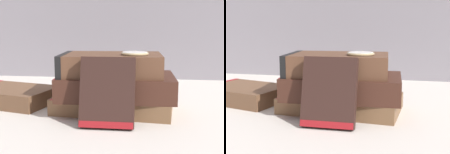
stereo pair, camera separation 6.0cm
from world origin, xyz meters
The scene contains 8 objects.
ground_plane centered at (0.00, 0.00, 0.00)m, with size 3.00×3.00×0.00m, color silver.
book_flat_bottom centered at (0.00, 0.01, 0.02)m, with size 0.26×0.17×0.03m.
book_flat_middle centered at (0.00, 0.00, 0.06)m, with size 0.25×0.16×0.05m.
book_flat_top centered at (-0.01, 0.00, 0.10)m, with size 0.22×0.15×0.05m.
book_side_left centered at (-0.26, 0.05, 0.02)m, with size 0.22×0.18×0.04m.
book_leaning_front centered at (0.00, -0.10, 0.06)m, with size 0.10×0.05×0.13m.
pocket_watch centered at (0.05, -0.02, 0.13)m, with size 0.06×0.06×0.01m.
reading_glasses centered at (-0.10, 0.17, 0.00)m, with size 0.11×0.07×0.00m.
Camera 1 is at (0.08, -0.65, 0.19)m, focal length 50.00 mm.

